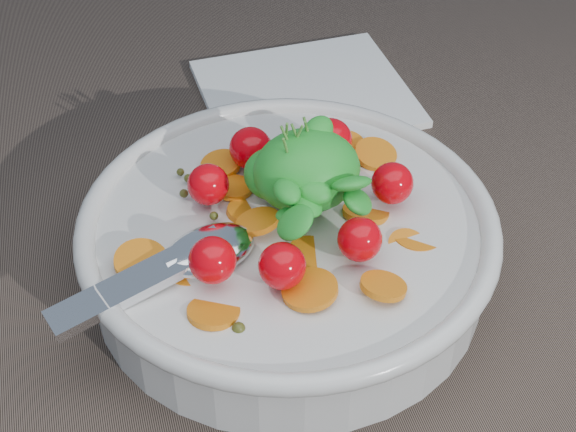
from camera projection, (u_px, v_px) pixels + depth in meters
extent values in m
plane|color=brown|center=(263.00, 304.00, 0.55)|extent=(6.00, 6.00, 0.00)
cylinder|color=silver|center=(288.00, 250.00, 0.55)|extent=(0.25, 0.25, 0.05)
torus|color=silver|center=(288.00, 223.00, 0.54)|extent=(0.26, 0.26, 0.01)
cylinder|color=silver|center=(288.00, 274.00, 0.57)|extent=(0.12, 0.12, 0.01)
cylinder|color=brown|center=(288.00, 250.00, 0.55)|extent=(0.22, 0.22, 0.04)
cylinder|color=orange|center=(310.00, 184.00, 0.56)|extent=(0.04, 0.04, 0.01)
cylinder|color=orange|center=(221.00, 165.00, 0.57)|extent=(0.03, 0.03, 0.01)
cylinder|color=orange|center=(310.00, 290.00, 0.49)|extent=(0.03, 0.03, 0.01)
cylinder|color=orange|center=(189.00, 273.00, 0.51)|extent=(0.04, 0.04, 0.01)
cylinder|color=orange|center=(234.00, 275.00, 0.51)|extent=(0.03, 0.03, 0.01)
cylinder|color=orange|center=(313.00, 255.00, 0.52)|extent=(0.04, 0.04, 0.01)
cylinder|color=orange|center=(407.00, 246.00, 0.53)|extent=(0.03, 0.03, 0.01)
cylinder|color=orange|center=(383.00, 286.00, 0.49)|extent=(0.04, 0.04, 0.01)
cylinder|color=orange|center=(309.00, 179.00, 0.56)|extent=(0.03, 0.03, 0.02)
cylinder|color=orange|center=(196.00, 248.00, 0.52)|extent=(0.03, 0.03, 0.01)
cylinder|color=orange|center=(376.00, 154.00, 0.58)|extent=(0.04, 0.04, 0.01)
cylinder|color=orange|center=(238.00, 243.00, 0.53)|extent=(0.03, 0.03, 0.01)
cylinder|color=orange|center=(246.00, 213.00, 0.54)|extent=(0.03, 0.03, 0.01)
cylinder|color=orange|center=(347.00, 145.00, 0.59)|extent=(0.03, 0.03, 0.01)
cylinder|color=orange|center=(141.00, 261.00, 0.50)|extent=(0.04, 0.04, 0.01)
cylinder|color=orange|center=(418.00, 237.00, 0.53)|extent=(0.04, 0.03, 0.01)
cylinder|color=orange|center=(214.00, 312.00, 0.48)|extent=(0.04, 0.04, 0.01)
cylinder|color=orange|center=(366.00, 213.00, 0.54)|extent=(0.03, 0.03, 0.02)
cylinder|color=orange|center=(258.00, 221.00, 0.53)|extent=(0.03, 0.03, 0.01)
cylinder|color=orange|center=(234.00, 188.00, 0.56)|extent=(0.03, 0.03, 0.01)
sphere|color=#414416|center=(364.00, 253.00, 0.51)|extent=(0.01, 0.01, 0.01)
sphere|color=#414416|center=(292.00, 264.00, 0.51)|extent=(0.01, 0.01, 0.01)
sphere|color=#414416|center=(248.00, 155.00, 0.58)|extent=(0.01, 0.01, 0.01)
sphere|color=#414416|center=(239.00, 329.00, 0.47)|extent=(0.01, 0.01, 0.01)
sphere|color=#414416|center=(294.00, 174.00, 0.56)|extent=(0.01, 0.01, 0.01)
sphere|color=#414416|center=(214.00, 216.00, 0.53)|extent=(0.01, 0.01, 0.01)
sphere|color=#414416|center=(188.00, 178.00, 0.56)|extent=(0.01, 0.01, 0.01)
sphere|color=#414416|center=(352.00, 238.00, 0.52)|extent=(0.01, 0.01, 0.01)
sphere|color=#414416|center=(293.00, 191.00, 0.56)|extent=(0.01, 0.01, 0.01)
sphere|color=#414416|center=(184.00, 193.00, 0.55)|extent=(0.01, 0.01, 0.01)
sphere|color=#414416|center=(344.00, 131.00, 0.60)|extent=(0.00, 0.00, 0.00)
sphere|color=#414416|center=(156.00, 278.00, 0.50)|extent=(0.00, 0.00, 0.00)
sphere|color=#414416|center=(326.00, 168.00, 0.58)|extent=(0.01, 0.01, 0.01)
sphere|color=#414416|center=(386.00, 177.00, 0.57)|extent=(0.01, 0.01, 0.01)
sphere|color=#414416|center=(180.00, 172.00, 0.57)|extent=(0.01, 0.01, 0.01)
sphere|color=#414416|center=(357.00, 159.00, 0.59)|extent=(0.00, 0.00, 0.00)
sphere|color=red|center=(392.00, 183.00, 0.54)|extent=(0.03, 0.03, 0.03)
sphere|color=red|center=(331.00, 140.00, 0.57)|extent=(0.03, 0.03, 0.03)
sphere|color=red|center=(251.00, 148.00, 0.56)|extent=(0.03, 0.03, 0.03)
sphere|color=red|center=(208.00, 185.00, 0.54)|extent=(0.03, 0.03, 0.03)
sphere|color=red|center=(212.00, 260.00, 0.49)|extent=(0.03, 0.03, 0.03)
sphere|color=red|center=(282.00, 266.00, 0.48)|extent=(0.03, 0.03, 0.03)
sphere|color=red|center=(360.00, 239.00, 0.50)|extent=(0.03, 0.03, 0.03)
ellipsoid|color=green|center=(307.00, 171.00, 0.53)|extent=(0.07, 0.06, 0.05)
ellipsoid|color=green|center=(274.00, 174.00, 0.54)|extent=(0.04, 0.04, 0.03)
ellipsoid|color=green|center=(272.00, 163.00, 0.52)|extent=(0.02, 0.02, 0.02)
ellipsoid|color=green|center=(308.00, 155.00, 0.53)|extent=(0.02, 0.02, 0.01)
ellipsoid|color=green|center=(307.00, 150.00, 0.52)|extent=(0.02, 0.02, 0.02)
ellipsoid|color=green|center=(293.00, 160.00, 0.53)|extent=(0.02, 0.01, 0.01)
ellipsoid|color=green|center=(293.00, 147.00, 0.53)|extent=(0.03, 0.03, 0.02)
ellipsoid|color=green|center=(287.00, 167.00, 0.51)|extent=(0.02, 0.02, 0.01)
ellipsoid|color=green|center=(322.00, 160.00, 0.52)|extent=(0.02, 0.02, 0.01)
ellipsoid|color=green|center=(278.00, 161.00, 0.53)|extent=(0.02, 0.03, 0.02)
ellipsoid|color=green|center=(311.00, 144.00, 0.51)|extent=(0.02, 0.02, 0.01)
ellipsoid|color=green|center=(318.00, 132.00, 0.52)|extent=(0.03, 0.03, 0.02)
ellipsoid|color=green|center=(287.00, 192.00, 0.50)|extent=(0.02, 0.02, 0.01)
ellipsoid|color=green|center=(318.00, 174.00, 0.52)|extent=(0.03, 0.03, 0.02)
ellipsoid|color=green|center=(305.00, 205.00, 0.50)|extent=(0.03, 0.03, 0.01)
ellipsoid|color=green|center=(306.00, 148.00, 0.52)|extent=(0.03, 0.02, 0.01)
ellipsoid|color=green|center=(313.00, 157.00, 0.53)|extent=(0.02, 0.02, 0.01)
ellipsoid|color=green|center=(331.00, 163.00, 0.52)|extent=(0.03, 0.02, 0.02)
ellipsoid|color=green|center=(287.00, 214.00, 0.50)|extent=(0.02, 0.02, 0.01)
ellipsoid|color=green|center=(358.00, 201.00, 0.51)|extent=(0.03, 0.03, 0.02)
ellipsoid|color=green|center=(295.00, 223.00, 0.48)|extent=(0.03, 0.03, 0.02)
ellipsoid|color=green|center=(284.00, 159.00, 0.53)|extent=(0.03, 0.03, 0.03)
ellipsoid|color=green|center=(282.00, 166.00, 0.52)|extent=(0.02, 0.02, 0.01)
ellipsoid|color=green|center=(307.00, 154.00, 0.52)|extent=(0.03, 0.03, 0.02)
ellipsoid|color=green|center=(295.00, 153.00, 0.53)|extent=(0.02, 0.02, 0.01)
ellipsoid|color=green|center=(352.00, 184.00, 0.50)|extent=(0.03, 0.02, 0.02)
ellipsoid|color=green|center=(315.00, 192.00, 0.50)|extent=(0.03, 0.02, 0.02)
cylinder|color=#4C8C33|center=(309.00, 142.00, 0.53)|extent=(0.01, 0.01, 0.04)
cylinder|color=#4C8C33|center=(312.00, 149.00, 0.52)|extent=(0.01, 0.01, 0.04)
cylinder|color=#4C8C33|center=(290.00, 153.00, 0.52)|extent=(0.01, 0.01, 0.04)
cylinder|color=#4C8C33|center=(285.00, 146.00, 0.53)|extent=(0.00, 0.01, 0.04)
cylinder|color=#4C8C33|center=(304.00, 154.00, 0.52)|extent=(0.01, 0.01, 0.04)
cylinder|color=#4C8C33|center=(290.00, 163.00, 0.51)|extent=(0.01, 0.01, 0.04)
cylinder|color=#4C8C33|center=(294.00, 155.00, 0.52)|extent=(0.02, 0.01, 0.04)
ellipsoid|color=silver|center=(209.00, 250.00, 0.51)|extent=(0.07, 0.05, 0.02)
cube|color=silver|center=(140.00, 282.00, 0.49)|extent=(0.11, 0.05, 0.02)
cylinder|color=silver|center=(182.00, 261.00, 0.50)|extent=(0.02, 0.02, 0.01)
cube|color=white|center=(306.00, 93.00, 0.72)|extent=(0.17, 0.15, 0.01)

